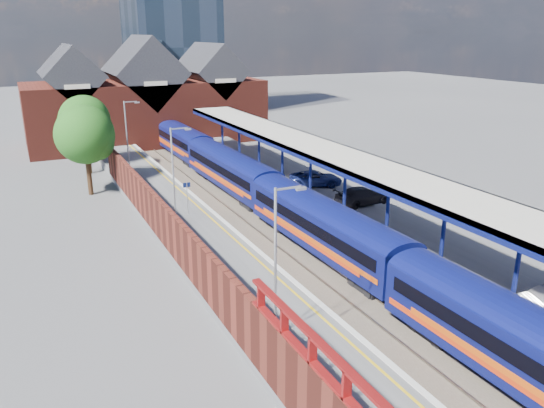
% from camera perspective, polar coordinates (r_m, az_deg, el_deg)
% --- Properties ---
extents(ground, '(240.00, 240.00, 0.00)m').
position_cam_1_polar(ground, '(47.75, -5.35, 0.75)').
color(ground, '#5B5B5E').
rests_on(ground, ground).
extents(ballast_bed, '(6.00, 76.00, 0.06)m').
position_cam_1_polar(ballast_bed, '(39.03, -0.14, -3.13)').
color(ballast_bed, '#473D33').
rests_on(ballast_bed, ground).
extents(rails, '(4.51, 76.00, 0.14)m').
position_cam_1_polar(rails, '(39.00, -0.14, -3.01)').
color(rails, slate).
rests_on(rails, ground).
extents(left_platform, '(5.00, 76.00, 1.00)m').
position_cam_1_polar(left_platform, '(36.97, -7.87, -3.76)').
color(left_platform, '#565659').
rests_on(left_platform, ground).
extents(right_platform, '(6.00, 76.00, 1.00)m').
position_cam_1_polar(right_platform, '(41.66, 7.32, -1.20)').
color(right_platform, '#565659').
rests_on(right_platform, ground).
extents(coping_left, '(0.30, 76.00, 0.05)m').
position_cam_1_polar(coping_left, '(37.51, -4.49, -2.46)').
color(coping_left, silver).
rests_on(coping_left, left_platform).
extents(coping_right, '(0.30, 76.00, 0.05)m').
position_cam_1_polar(coping_right, '(40.07, 3.92, -1.09)').
color(coping_right, silver).
rests_on(coping_right, right_platform).
extents(yellow_line, '(0.14, 76.00, 0.01)m').
position_cam_1_polar(yellow_line, '(37.32, -5.35, -2.62)').
color(yellow_line, yellow).
rests_on(yellow_line, left_platform).
extents(train, '(3.12, 65.95, 3.45)m').
position_cam_1_polar(train, '(41.71, -0.22, 1.31)').
color(train, '#0C1256').
rests_on(train, ground).
extents(canopy, '(4.50, 52.00, 4.48)m').
position_cam_1_polar(canopy, '(41.69, 5.52, 5.67)').
color(canopy, navy).
rests_on(canopy, right_platform).
extents(lamp_post_b, '(1.48, 0.18, 7.00)m').
position_cam_1_polar(lamp_post_b, '(22.92, 0.67, -5.42)').
color(lamp_post_b, '#A5A8AA').
rests_on(lamp_post_b, left_platform).
extents(lamp_post_c, '(1.48, 0.18, 7.00)m').
position_cam_1_polar(lamp_post_c, '(37.19, -10.39, 3.53)').
color(lamp_post_c, '#A5A8AA').
rests_on(lamp_post_c, left_platform).
extents(lamp_post_d, '(1.48, 0.18, 7.00)m').
position_cam_1_polar(lamp_post_d, '(52.47, -15.22, 7.38)').
color(lamp_post_d, '#A5A8AA').
rests_on(lamp_post_d, left_platform).
extents(platform_sign, '(0.55, 0.08, 2.50)m').
position_cam_1_polar(platform_sign, '(40.02, -9.12, 1.20)').
color(platform_sign, '#A5A8AA').
rests_on(platform_sign, left_platform).
extents(brick_wall, '(0.35, 50.00, 3.86)m').
position_cam_1_polar(brick_wall, '(29.81, -8.87, -5.23)').
color(brick_wall, maroon).
rests_on(brick_wall, left_platform).
extents(station_building, '(30.00, 12.12, 13.78)m').
position_cam_1_polar(station_building, '(73.06, -13.40, 10.73)').
color(station_building, maroon).
rests_on(station_building, ground).
extents(tree_near, '(5.20, 5.20, 8.10)m').
position_cam_1_polar(tree_near, '(49.80, -19.30, 6.88)').
color(tree_near, '#382314').
rests_on(tree_near, ground).
extents(tree_far, '(5.20, 5.20, 8.10)m').
position_cam_1_polar(tree_far, '(57.75, -19.34, 8.29)').
color(tree_far, '#382314').
rests_on(tree_far, ground).
extents(parked_car_dark, '(4.91, 2.27, 1.39)m').
position_cam_1_polar(parked_car_dark, '(42.81, 9.73, 0.89)').
color(parked_car_dark, black).
rests_on(parked_car_dark, right_platform).
extents(parked_car_blue, '(5.17, 3.89, 1.30)m').
position_cam_1_polar(parked_car_blue, '(47.52, 4.73, 2.76)').
color(parked_car_blue, navy).
rests_on(parked_car_blue, right_platform).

